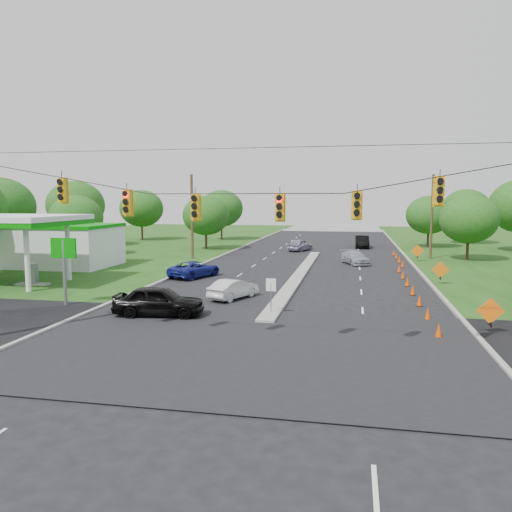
% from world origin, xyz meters
% --- Properties ---
extents(ground, '(160.00, 160.00, 0.00)m').
position_xyz_m(ground, '(0.00, 0.00, 0.00)').
color(ground, black).
rests_on(ground, ground).
extents(cross_street, '(160.00, 14.00, 0.02)m').
position_xyz_m(cross_street, '(0.00, 0.00, 0.00)').
color(cross_street, black).
rests_on(cross_street, ground).
extents(curb_left, '(0.25, 110.00, 0.16)m').
position_xyz_m(curb_left, '(-10.10, 30.00, 0.00)').
color(curb_left, gray).
rests_on(curb_left, ground).
extents(curb_right, '(0.25, 110.00, 0.16)m').
position_xyz_m(curb_right, '(10.10, 30.00, 0.00)').
color(curb_right, gray).
rests_on(curb_right, ground).
extents(median, '(1.00, 34.00, 0.18)m').
position_xyz_m(median, '(0.00, 21.00, 0.00)').
color(median, gray).
rests_on(median, ground).
extents(median_sign, '(0.55, 0.06, 2.05)m').
position_xyz_m(median_sign, '(0.00, 6.00, 1.46)').
color(median_sign, gray).
rests_on(median_sign, ground).
extents(signal_span, '(25.60, 0.32, 9.00)m').
position_xyz_m(signal_span, '(-0.05, -1.00, 4.97)').
color(signal_span, '#422D1C').
rests_on(signal_span, ground).
extents(utility_pole_far_left, '(0.28, 0.28, 9.00)m').
position_xyz_m(utility_pole_far_left, '(-12.50, 30.00, 4.50)').
color(utility_pole_far_left, '#422D1C').
rests_on(utility_pole_far_left, ground).
extents(utility_pole_far_right, '(0.28, 0.28, 9.00)m').
position_xyz_m(utility_pole_far_right, '(12.50, 35.00, 4.50)').
color(utility_pole_far_right, '#422D1C').
rests_on(utility_pole_far_right, ground).
extents(gas_station, '(18.40, 19.70, 5.20)m').
position_xyz_m(gas_station, '(-23.64, 20.24, 2.58)').
color(gas_station, white).
rests_on(gas_station, ground).
extents(cone_0, '(0.32, 0.32, 0.70)m').
position_xyz_m(cone_0, '(8.35, 3.00, 0.35)').
color(cone_0, '#E54300').
rests_on(cone_0, ground).
extents(cone_1, '(0.32, 0.32, 0.70)m').
position_xyz_m(cone_1, '(8.35, 6.50, 0.35)').
color(cone_1, '#E54300').
rests_on(cone_1, ground).
extents(cone_2, '(0.32, 0.32, 0.70)m').
position_xyz_m(cone_2, '(8.35, 10.00, 0.35)').
color(cone_2, '#E54300').
rests_on(cone_2, ground).
extents(cone_3, '(0.32, 0.32, 0.70)m').
position_xyz_m(cone_3, '(8.35, 13.50, 0.35)').
color(cone_3, '#E54300').
rests_on(cone_3, ground).
extents(cone_4, '(0.32, 0.32, 0.70)m').
position_xyz_m(cone_4, '(8.35, 17.00, 0.35)').
color(cone_4, '#E54300').
rests_on(cone_4, ground).
extents(cone_5, '(0.32, 0.32, 0.70)m').
position_xyz_m(cone_5, '(8.35, 20.50, 0.35)').
color(cone_5, '#E54300').
rests_on(cone_5, ground).
extents(cone_6, '(0.32, 0.32, 0.70)m').
position_xyz_m(cone_6, '(8.35, 24.00, 0.35)').
color(cone_6, '#E54300').
rests_on(cone_6, ground).
extents(cone_7, '(0.32, 0.32, 0.70)m').
position_xyz_m(cone_7, '(8.95, 27.50, 0.35)').
color(cone_7, '#E54300').
rests_on(cone_7, ground).
extents(cone_8, '(0.32, 0.32, 0.70)m').
position_xyz_m(cone_8, '(8.95, 31.00, 0.35)').
color(cone_8, '#E54300').
rests_on(cone_8, ground).
extents(cone_9, '(0.32, 0.32, 0.70)m').
position_xyz_m(cone_9, '(8.95, 34.50, 0.35)').
color(cone_9, '#E54300').
rests_on(cone_9, ground).
extents(cone_10, '(0.32, 0.32, 0.70)m').
position_xyz_m(cone_10, '(8.95, 38.00, 0.35)').
color(cone_10, '#E54300').
rests_on(cone_10, ground).
extents(work_sign_0, '(1.27, 0.58, 1.37)m').
position_xyz_m(work_sign_0, '(10.80, 4.00, 1.09)').
color(work_sign_0, black).
rests_on(work_sign_0, ground).
extents(work_sign_1, '(1.27, 0.58, 1.37)m').
position_xyz_m(work_sign_1, '(10.80, 18.00, 1.09)').
color(work_sign_1, black).
rests_on(work_sign_1, ground).
extents(work_sign_2, '(1.27, 0.58, 1.37)m').
position_xyz_m(work_sign_2, '(10.80, 32.00, 1.09)').
color(work_sign_2, black).
rests_on(work_sign_2, ground).
extents(tree_2, '(5.88, 5.88, 6.86)m').
position_xyz_m(tree_2, '(-26.00, 30.00, 4.34)').
color(tree_2, black).
rests_on(tree_2, ground).
extents(tree_3, '(7.56, 7.56, 8.82)m').
position_xyz_m(tree_3, '(-32.00, 40.00, 5.58)').
color(tree_3, black).
rests_on(tree_3, ground).
extents(tree_4, '(6.72, 6.72, 7.84)m').
position_xyz_m(tree_4, '(-28.00, 52.00, 4.96)').
color(tree_4, black).
rests_on(tree_4, ground).
extents(tree_5, '(5.88, 5.88, 6.86)m').
position_xyz_m(tree_5, '(-14.00, 40.00, 4.34)').
color(tree_5, black).
rests_on(tree_5, ground).
extents(tree_6, '(6.72, 6.72, 7.84)m').
position_xyz_m(tree_6, '(-16.00, 55.00, 4.96)').
color(tree_6, black).
rests_on(tree_6, ground).
extents(tree_9, '(5.88, 5.88, 6.86)m').
position_xyz_m(tree_9, '(16.00, 34.00, 4.34)').
color(tree_9, black).
rests_on(tree_9, ground).
extents(tree_11, '(6.72, 6.72, 7.84)m').
position_xyz_m(tree_11, '(20.00, 55.00, 4.96)').
color(tree_11, black).
rests_on(tree_11, ground).
extents(tree_12, '(5.88, 5.88, 6.86)m').
position_xyz_m(tree_12, '(14.00, 48.00, 4.34)').
color(tree_12, black).
rests_on(tree_12, ground).
extents(tree_14, '(7.56, 7.56, 8.82)m').
position_xyz_m(tree_14, '(-34.00, 28.00, 5.58)').
color(tree_14, black).
rests_on(tree_14, ground).
extents(black_sedan, '(5.13, 2.54, 1.68)m').
position_xyz_m(black_sedan, '(-5.97, 4.59, 0.84)').
color(black_sedan, black).
rests_on(black_sedan, ground).
extents(white_sedan, '(2.80, 4.09, 1.28)m').
position_xyz_m(white_sedan, '(-3.13, 10.10, 0.64)').
color(white_sedan, silver).
rests_on(white_sedan, ground).
extents(blue_pickup, '(3.87, 5.33, 1.35)m').
position_xyz_m(blue_pickup, '(-8.37, 18.14, 0.67)').
color(blue_pickup, navy).
rests_on(blue_pickup, ground).
extents(silver_car_far, '(3.32, 4.81, 1.29)m').
position_xyz_m(silver_car_far, '(4.54, 29.28, 0.65)').
color(silver_car_far, '#9397A3').
rests_on(silver_car_far, ground).
extents(silver_car_oncoming, '(3.18, 4.73, 1.50)m').
position_xyz_m(silver_car_oncoming, '(-2.14, 40.90, 0.75)').
color(silver_car_oncoming, '#8B85A4').
rests_on(silver_car_oncoming, ground).
extents(dark_car_receding, '(1.85, 4.97, 1.62)m').
position_xyz_m(dark_car_receding, '(5.48, 46.46, 0.81)').
color(dark_car_receding, black).
rests_on(dark_car_receding, ground).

